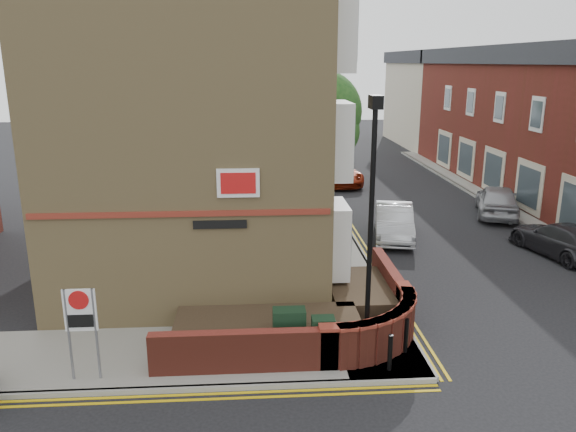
# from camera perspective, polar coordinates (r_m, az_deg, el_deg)

# --- Properties ---
(ground) EXTENTS (120.00, 120.00, 0.00)m
(ground) POSITION_cam_1_polar(r_m,az_deg,el_deg) (13.32, 1.87, -16.95)
(ground) COLOR black
(ground) RESTS_ON ground
(pavement_corner) EXTENTS (13.00, 3.00, 0.12)m
(pavement_corner) POSITION_cam_1_polar(r_m,az_deg,el_deg) (14.71, -12.85, -13.72)
(pavement_corner) COLOR gray
(pavement_corner) RESTS_ON ground
(pavement_main) EXTENTS (2.00, 32.00, 0.12)m
(pavement_main) POSITION_cam_1_polar(r_m,az_deg,el_deg) (28.27, 2.73, 0.92)
(pavement_main) COLOR gray
(pavement_main) RESTS_ON ground
(pavement_far) EXTENTS (4.00, 40.00, 0.12)m
(pavement_far) POSITION_cam_1_polar(r_m,az_deg,el_deg) (28.91, 25.67, -0.29)
(pavement_far) COLOR gray
(pavement_far) RESTS_ON ground
(kerb_side) EXTENTS (13.00, 0.15, 0.12)m
(kerb_side) POSITION_cam_1_polar(r_m,az_deg,el_deg) (13.44, -13.84, -16.81)
(kerb_side) COLOR gray
(kerb_side) RESTS_ON ground
(kerb_main_near) EXTENTS (0.15, 32.00, 0.12)m
(kerb_main_near) POSITION_cam_1_polar(r_m,az_deg,el_deg) (28.40, 4.73, 0.95)
(kerb_main_near) COLOR gray
(kerb_main_near) RESTS_ON ground
(kerb_main_far) EXTENTS (0.15, 40.00, 0.12)m
(kerb_main_far) POSITION_cam_1_polar(r_m,az_deg,el_deg) (27.98, 22.09, -0.37)
(kerb_main_far) COLOR gray
(kerb_main_far) RESTS_ON ground
(yellow_lines_side) EXTENTS (13.00, 0.28, 0.01)m
(yellow_lines_side) POSITION_cam_1_polar(r_m,az_deg,el_deg) (13.26, -14.01, -17.58)
(yellow_lines_side) COLOR gold
(yellow_lines_side) RESTS_ON ground
(yellow_lines_main) EXTENTS (0.28, 32.00, 0.01)m
(yellow_lines_main) POSITION_cam_1_polar(r_m,az_deg,el_deg) (28.45, 5.23, 0.85)
(yellow_lines_main) COLOR gold
(yellow_lines_main) RESTS_ON ground
(corner_building) EXTENTS (8.95, 10.40, 13.60)m
(corner_building) POSITION_cam_1_polar(r_m,az_deg,el_deg) (19.28, -9.04, 12.55)
(corner_building) COLOR tan
(corner_building) RESTS_ON ground
(garden_wall) EXTENTS (6.80, 6.00, 1.20)m
(garden_wall) POSITION_cam_1_polar(r_m,az_deg,el_deg) (15.48, 0.94, -12.01)
(garden_wall) COLOR maroon
(garden_wall) RESTS_ON ground
(lamppost) EXTENTS (0.25, 0.50, 6.30)m
(lamppost) POSITION_cam_1_polar(r_m,az_deg,el_deg) (13.24, 8.39, -1.35)
(lamppost) COLOR black
(lamppost) RESTS_ON pavement_corner
(utility_cabinet_large) EXTENTS (0.80, 0.45, 1.20)m
(utility_cabinet_large) POSITION_cam_1_polar(r_m,az_deg,el_deg) (14.06, 0.12, -11.69)
(utility_cabinet_large) COLOR black
(utility_cabinet_large) RESTS_ON pavement_corner
(utility_cabinet_small) EXTENTS (0.55, 0.40, 1.10)m
(utility_cabinet_small) POSITION_cam_1_polar(r_m,az_deg,el_deg) (13.89, 3.58, -12.31)
(utility_cabinet_small) COLOR black
(utility_cabinet_small) RESTS_ON pavement_corner
(bollard_near) EXTENTS (0.11, 0.11, 0.90)m
(bollard_near) POSITION_cam_1_polar(r_m,az_deg,el_deg) (13.68, 10.32, -13.49)
(bollard_near) COLOR black
(bollard_near) RESTS_ON pavement_corner
(bollard_far) EXTENTS (0.11, 0.11, 0.90)m
(bollard_far) POSITION_cam_1_polar(r_m,az_deg,el_deg) (14.51, 11.90, -11.81)
(bollard_far) COLOR black
(bollard_far) RESTS_ON pavement_corner
(zone_sign) EXTENTS (0.72, 0.07, 2.20)m
(zone_sign) POSITION_cam_1_polar(r_m,az_deg,el_deg) (13.47, -20.31, -9.64)
(zone_sign) COLOR slate
(zone_sign) RESTS_ON pavement_corner
(far_terrace) EXTENTS (5.40, 30.40, 8.00)m
(far_terrace) POSITION_cam_1_polar(r_m,az_deg,el_deg) (32.39, 25.41, 8.48)
(far_terrace) COLOR maroon
(far_terrace) RESTS_ON ground
(far_terrace_cream) EXTENTS (5.40, 12.40, 8.00)m
(far_terrace_cream) POSITION_cam_1_polar(r_m,az_deg,el_deg) (51.71, 14.11, 11.55)
(far_terrace_cream) COLOR beige
(far_terrace_cream) RESTS_ON ground
(tree_near) EXTENTS (3.64, 3.65, 6.70)m
(tree_near) POSITION_cam_1_polar(r_m,az_deg,el_deg) (25.55, 3.36, 9.94)
(tree_near) COLOR #382B1E
(tree_near) RESTS_ON pavement_main
(tree_mid) EXTENTS (4.03, 4.03, 7.42)m
(tree_mid) POSITION_cam_1_polar(r_m,az_deg,el_deg) (33.44, 1.65, 12.10)
(tree_mid) COLOR #382B1E
(tree_mid) RESTS_ON pavement_main
(tree_far) EXTENTS (3.81, 3.81, 7.00)m
(tree_far) POSITION_cam_1_polar(r_m,az_deg,el_deg) (41.41, 0.58, 12.35)
(tree_far) COLOR #382B1E
(tree_far) RESTS_ON pavement_main
(traffic_light_assembly) EXTENTS (0.20, 0.16, 4.20)m
(traffic_light_assembly) POSITION_cam_1_polar(r_m,az_deg,el_deg) (36.62, 1.81, 8.59)
(traffic_light_assembly) COLOR black
(traffic_light_assembly) RESTS_ON pavement_main
(silver_car_near) EXTENTS (2.32, 4.48, 1.41)m
(silver_car_near) POSITION_cam_1_polar(r_m,az_deg,el_deg) (23.72, 10.72, -0.58)
(silver_car_near) COLOR #BABCC2
(silver_car_near) RESTS_ON ground
(red_car_main) EXTENTS (2.73, 5.17, 1.39)m
(red_car_main) POSITION_cam_1_polar(r_m,az_deg,el_deg) (33.92, 5.03, 4.42)
(red_car_main) COLOR maroon
(red_car_main) RESTS_ON ground
(grey_car_far) EXTENTS (2.74, 4.70, 1.28)m
(grey_car_far) POSITION_cam_1_polar(r_m,az_deg,el_deg) (23.60, 26.00, -2.15)
(grey_car_far) COLOR #28272B
(grey_car_far) RESTS_ON ground
(silver_car_far) EXTENTS (3.17, 4.80, 1.52)m
(silver_car_far) POSITION_cam_1_polar(r_m,az_deg,el_deg) (28.48, 20.48, 1.51)
(silver_car_far) COLOR #97999E
(silver_car_far) RESTS_ON ground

